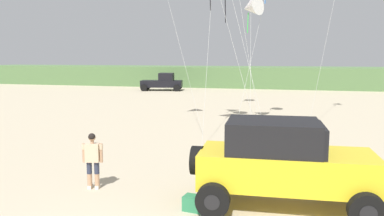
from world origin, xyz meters
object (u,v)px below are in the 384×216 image
at_px(kite_orange_streamer, 251,7).
at_px(cooler_box, 195,203).
at_px(jeep, 283,161).
at_px(distant_pickup, 163,82).
at_px(person_watching, 93,158).

bearing_deg(kite_orange_streamer, cooler_box, -90.12).
height_order(jeep, kite_orange_streamer, kite_orange_streamer).
bearing_deg(distant_pickup, jeep, -66.51).
height_order(cooler_box, kite_orange_streamer, kite_orange_streamer).
relative_size(person_watching, distant_pickup, 0.34).
bearing_deg(person_watching, jeep, -0.28).
bearing_deg(person_watching, kite_orange_streamer, 74.55).
xyz_separation_m(jeep, kite_orange_streamer, (-2.11, 12.02, 5.36)).
distance_m(cooler_box, kite_orange_streamer, 14.36).
xyz_separation_m(person_watching, cooler_box, (3.29, -0.87, -0.75)).
distance_m(person_watching, distant_pickup, 33.04).
relative_size(person_watching, cooler_box, 2.98).
distance_m(distant_pickup, kite_orange_streamer, 23.83).
distance_m(person_watching, cooler_box, 3.48).
bearing_deg(jeep, cooler_box, -158.44).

